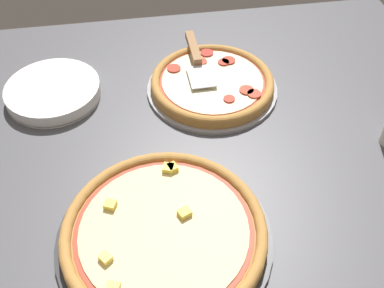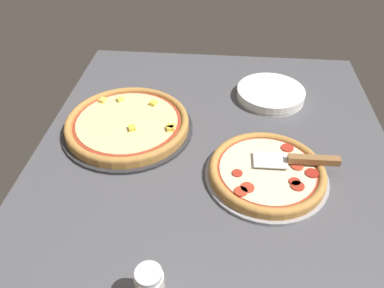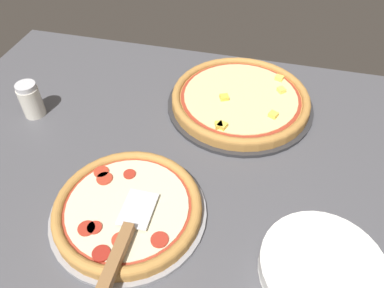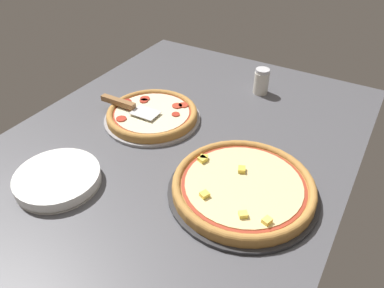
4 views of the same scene
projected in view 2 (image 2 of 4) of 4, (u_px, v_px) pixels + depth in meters
ground_plane at (213, 169)px, 107.21cm from camera, size 134.33×105.65×3.60cm
pizza_pan_front at (266, 176)px, 101.84cm from camera, size 33.36×33.36×1.00cm
pizza_front at (267, 171)px, 100.57cm from camera, size 31.36×31.36×2.92cm
pizza_pan_back at (128, 128)px, 118.00cm from camera, size 40.86×40.86×1.00cm
pizza_back at (127, 123)px, 116.58cm from camera, size 38.41×38.41×3.78cm
serving_spatula at (306, 160)px, 100.52cm from camera, size 6.50×23.01×2.00cm
plate_stack at (270, 94)px, 131.16cm from camera, size 23.54×23.54×3.50cm
parmesan_shaker at (150, 287)px, 72.61cm from camera, size 5.73×5.73×9.92cm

